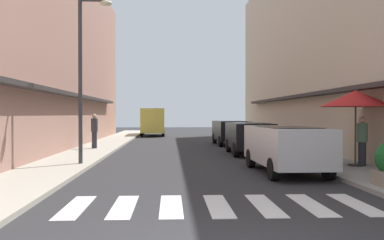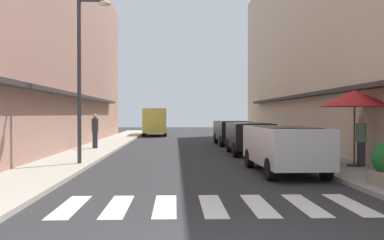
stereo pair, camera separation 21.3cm
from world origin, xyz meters
TOP-DOWN VIEW (x-y plane):
  - ground_plane at (0.00, 15.11)m, footprint 83.09×83.09m
  - sidewalk_left at (-4.84, 15.11)m, footprint 2.24×52.87m
  - sidewalk_right at (4.84, 15.11)m, footprint 2.24×52.87m
  - building_row_left at (-8.46, 16.00)m, footprint 5.50×35.99m
  - building_row_right at (8.46, 16.00)m, footprint 5.50×35.99m
  - crosswalk at (-0.00, 3.38)m, footprint 6.15×2.20m
  - parked_car_near at (2.67, 8.06)m, footprint 1.90×4.54m
  - parked_car_mid at (2.67, 14.35)m, footprint 1.85×3.98m
  - parked_car_far at (2.67, 20.47)m, footprint 1.89×4.28m
  - delivery_van at (-2.52, 32.06)m, footprint 2.12×5.45m
  - street_lamp at (-3.97, 10.06)m, footprint 1.19×0.28m
  - cafe_umbrella at (5.26, 8.85)m, footprint 2.35×2.35m
  - planter_midblock at (4.29, 9.75)m, footprint 1.06×1.06m
  - pedestrian_walking_near at (5.48, 8.83)m, footprint 0.34×0.34m
  - pedestrian_walking_far at (-4.87, 16.85)m, footprint 0.34×0.34m

SIDE VIEW (x-z plane):
  - ground_plane at x=0.00m, z-range 0.00..0.00m
  - crosswalk at x=0.00m, z-range 0.00..0.01m
  - sidewalk_left at x=-4.84m, z-range 0.00..0.12m
  - sidewalk_right at x=4.84m, z-range 0.00..0.12m
  - planter_midblock at x=4.29m, z-range 0.09..1.36m
  - parked_car_mid at x=2.67m, z-range 0.19..1.66m
  - parked_car_far at x=2.67m, z-range 0.19..1.66m
  - parked_car_near at x=2.67m, z-range 0.19..1.66m
  - pedestrian_walking_near at x=5.48m, z-range 0.16..1.82m
  - pedestrian_walking_far at x=-4.87m, z-range 0.17..1.93m
  - delivery_van at x=-2.52m, z-range 0.22..2.59m
  - cafe_umbrella at x=5.26m, z-range 1.11..3.65m
  - street_lamp at x=-3.97m, z-range 0.73..6.65m
  - building_row_left at x=-8.46m, z-range 0.00..11.02m
  - building_row_right at x=8.46m, z-range 0.00..11.95m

